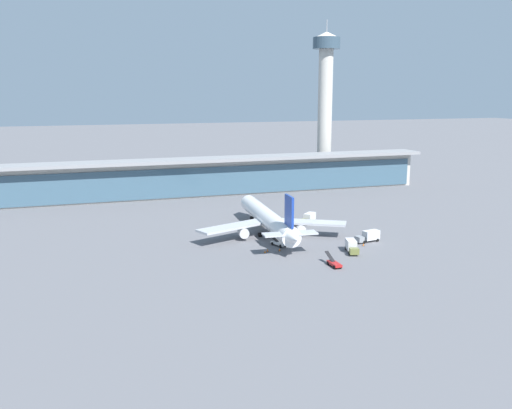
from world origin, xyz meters
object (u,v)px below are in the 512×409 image
Objects in this scene: service_truck_at_far_stand_olive at (309,218)px; safety_cone_delta at (268,250)px; service_truck_by_tail_yellow at (273,223)px; safety_cone_echo at (352,244)px; service_truck_mid_apron_red at (334,263)px; safety_cone_bravo at (363,245)px; control_tower at (325,95)px; service_truck_under_wing_grey at (369,236)px; safety_cone_alpha at (280,250)px; service_truck_on_taxiway_olive at (352,246)px; service_truck_near_nose_white at (278,243)px; safety_cone_charlie at (265,252)px.

service_truck_at_far_stand_olive is 35.22m from safety_cone_delta.
service_truck_by_tail_yellow is 9.58× the size of safety_cone_delta.
service_truck_at_far_stand_olive is 9.90× the size of safety_cone_delta.
service_truck_mid_apron_red is at bearing -130.44° from safety_cone_echo.
control_tower is at bearing 70.04° from safety_cone_bravo.
safety_cone_bravo is 1.00× the size of safety_cone_echo.
service_truck_by_tail_yellow is 9.58× the size of safety_cone_echo.
service_truck_under_wing_grey is 10.86× the size of safety_cone_bravo.
service_truck_under_wing_grey is at bearing 1.35° from safety_cone_alpha.
service_truck_near_nose_white is at bearing 142.93° from service_truck_on_taxiway_olive.
safety_cone_alpha and safety_cone_echo have the same top height.
service_truck_by_tail_yellow is 28.67m from safety_cone_delta.
service_truck_near_nose_white is 0.99× the size of service_truck_at_far_stand_olive.
safety_cone_bravo is at bearing -6.84° from safety_cone_delta.
service_truck_on_taxiway_olive is at bearing -20.35° from safety_cone_delta.
service_truck_near_nose_white is 9.80× the size of safety_cone_alpha.
service_truck_by_tail_yellow is 32.91m from safety_cone_bravo.
service_truck_by_tail_yellow is 28.00m from safety_cone_alpha.
service_truck_mid_apron_red and service_truck_by_tail_yellow have the same top height.
service_truck_mid_apron_red is 21.03m from safety_cone_bravo.
service_truck_near_nose_white and service_truck_by_tail_yellow have the same top height.
safety_cone_bravo is 1.00× the size of safety_cone_delta.
service_truck_on_taxiway_olive is at bearing -22.38° from safety_cone_alpha.
safety_cone_bravo is at bearing 41.55° from service_truck_mid_apron_red.
safety_cone_charlie is (-30.74, -1.09, -1.37)m from service_truck_under_wing_grey.
safety_cone_bravo and safety_cone_charlie have the same top height.
service_truck_by_tail_yellow is at bearing 65.29° from safety_cone_charlie.
service_truck_under_wing_grey is 31.85m from service_truck_by_tail_yellow.
service_truck_at_far_stand_olive is (11.86, 0.07, 0.88)m from service_truck_by_tail_yellow.
control_tower is at bearing 58.46° from service_truck_near_nose_white.
service_truck_mid_apron_red reaches higher than safety_cone_alpha.
control_tower is (53.60, 118.23, 38.18)m from service_truck_mid_apron_red.
service_truck_by_tail_yellow is 29.93m from safety_cone_charlie.
control_tower is 102.11× the size of safety_cone_alpha.
service_truck_by_tail_yellow is at bearing 104.60° from service_truck_on_taxiway_olive.
service_truck_at_far_stand_olive is 36.59m from safety_cone_charlie.
control_tower is at bearing 71.19° from service_truck_under_wing_grey.
service_truck_by_tail_yellow reaches higher than safety_cone_delta.
safety_cone_alpha is 1.00× the size of safety_cone_bravo.
safety_cone_echo is at bearing -2.54° from safety_cone_alpha.
service_truck_mid_apron_red is at bearing -91.28° from service_truck_by_tail_yellow.
safety_cone_echo is (23.90, -1.38, 0.00)m from safety_cone_delta.
safety_cone_charlie is (-4.17, -0.46, 0.00)m from safety_cone_alpha.
service_truck_mid_apron_red reaches higher than safety_cone_delta.
service_truck_mid_apron_red is at bearing -138.06° from service_truck_under_wing_grey.
safety_cone_echo is (0.55, -27.71, -1.37)m from service_truck_at_far_stand_olive.
service_truck_mid_apron_red is at bearing -138.45° from safety_cone_bravo.
safety_cone_delta is (-20.28, 7.52, -1.37)m from service_truck_on_taxiway_olive.
service_truck_near_nose_white is at bearing 161.02° from safety_cone_bravo.
service_truck_on_taxiway_olive is at bearing -17.21° from safety_cone_charlie.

